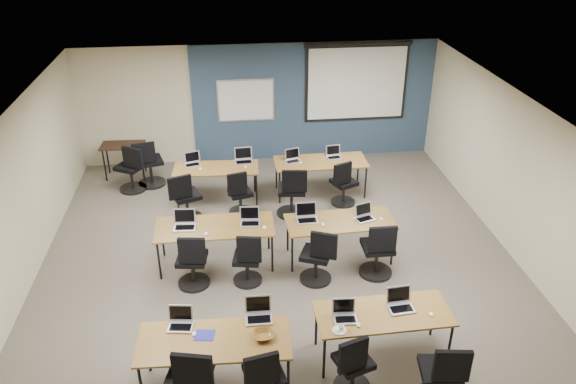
{
  "coord_description": "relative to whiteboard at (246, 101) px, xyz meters",
  "views": [
    {
      "loc": [
        -0.78,
        -7.63,
        5.52
      ],
      "look_at": [
        0.17,
        0.4,
        1.23
      ],
      "focal_mm": 35.0,
      "sensor_mm": 36.0,
      "label": 1
    }
  ],
  "objects": [
    {
      "name": "floor",
      "position": [
        0.3,
        -4.43,
        -1.45
      ],
      "size": [
        8.0,
        9.0,
        0.02
      ],
      "primitive_type": "cube",
      "color": "#6B6354",
      "rests_on": "ground"
    },
    {
      "name": "ceiling",
      "position": [
        0.3,
        -4.43,
        1.25
      ],
      "size": [
        8.0,
        9.0,
        0.02
      ],
      "primitive_type": "cube",
      "color": "white",
      "rests_on": "ground"
    },
    {
      "name": "wall_back",
      "position": [
        0.3,
        0.07,
        -0.1
      ],
      "size": [
        8.0,
        0.04,
        2.7
      ],
      "primitive_type": "cube",
      "color": "beige",
      "rests_on": "ground"
    },
    {
      "name": "wall_left",
      "position": [
        -3.7,
        -4.43,
        -0.1
      ],
      "size": [
        0.04,
        9.0,
        2.7
      ],
      "primitive_type": "cube",
      "color": "beige",
      "rests_on": "ground"
    },
    {
      "name": "wall_right",
      "position": [
        4.3,
        -4.43,
        -0.1
      ],
      "size": [
        0.04,
        9.0,
        2.7
      ],
      "primitive_type": "cube",
      "color": "beige",
      "rests_on": "ground"
    },
    {
      "name": "blue_accent_panel",
      "position": [
        1.55,
        0.04,
        -0.1
      ],
      "size": [
        5.5,
        0.04,
        2.7
      ],
      "primitive_type": "cube",
      "color": "#3D5977",
      "rests_on": "wall_back"
    },
    {
      "name": "whiteboard",
      "position": [
        0.0,
        0.0,
        0.0
      ],
      "size": [
        1.28,
        0.03,
        0.98
      ],
      "color": "silver",
      "rests_on": "wall_back"
    },
    {
      "name": "projector_screen",
      "position": [
        2.5,
        -0.02,
        0.44
      ],
      "size": [
        2.4,
        0.1,
        1.82
      ],
      "color": "black",
      "rests_on": "wall_back"
    },
    {
      "name": "training_table_front_left",
      "position": [
        -0.77,
        -6.81,
        -0.76
      ],
      "size": [
        1.87,
        0.78,
        0.73
      ],
      "rotation": [
        0.0,
        0.0,
        -0.04
      ],
      "color": "brown",
      "rests_on": "floor"
    },
    {
      "name": "training_table_front_right",
      "position": [
        1.42,
        -6.56,
        -0.77
      ],
      "size": [
        1.77,
        0.74,
        0.73
      ],
      "rotation": [
        0.0,
        0.0,
        0.03
      ],
      "color": "olive",
      "rests_on": "floor"
    },
    {
      "name": "training_table_mid_left",
      "position": [
        -0.75,
        -4.14,
        -0.76
      ],
      "size": [
        1.94,
        0.81,
        0.73
      ],
      "rotation": [
        0.0,
        0.0,
        -0.01
      ],
      "color": "#9F6B31",
      "rests_on": "floor"
    },
    {
      "name": "training_table_mid_right",
      "position": [
        1.32,
        -4.21,
        -0.76
      ],
      "size": [
        1.8,
        0.75,
        0.73
      ],
      "rotation": [
        0.0,
        0.0,
        0.04
      ],
      "color": "olive",
      "rests_on": "floor"
    },
    {
      "name": "training_table_back_left",
      "position": [
        -0.72,
        -1.91,
        -0.77
      ],
      "size": [
        1.68,
        0.7,
        0.73
      ],
      "rotation": [
        0.0,
        0.0,
        -0.06
      ],
      "color": "brown",
      "rests_on": "floor"
    },
    {
      "name": "training_table_back_right",
      "position": [
        1.4,
        -1.85,
        -0.76
      ],
      "size": [
        1.87,
        0.78,
        0.73
      ],
      "rotation": [
        0.0,
        0.0,
        0.01
      ],
      "color": "brown",
      "rests_on": "floor"
    },
    {
      "name": "laptop_0",
      "position": [
        -1.18,
        -6.49,
        -0.66
      ],
      "size": [
        0.31,
        0.27,
        0.24
      ],
      "rotation": [
        0.0,
        0.0,
        -0.14
      ],
      "color": "silver",
      "rests_on": "training_table_front_left"
    },
    {
      "name": "mouse_0",
      "position": [
        -1.01,
        -6.68,
        -0.71
      ],
      "size": [
        0.06,
        0.09,
        0.03
      ],
      "primitive_type": "ellipsoid",
      "rotation": [
        0.0,
        0.0,
        -0.1
      ],
      "color": "white",
      "rests_on": "training_table_front_left"
    },
    {
      "name": "task_chair_0",
      "position": [
        -1.04,
        -7.2,
        -1.01
      ],
      "size": [
        0.58,
        0.58,
        1.05
      ],
      "rotation": [
        0.0,
        0.0,
        -0.23
      ],
      "color": "black",
      "rests_on": "floor"
    },
    {
      "name": "laptop_1",
      "position": [
        -0.19,
        -6.45,
        -0.66
      ],
      "size": [
        0.34,
        0.29,
        0.26
      ],
      "rotation": [
        0.0,
        0.0,
        -0.03
      ],
      "color": "#AEAEB8",
      "rests_on": "training_table_front_left"
    },
    {
      "name": "mouse_1",
      "position": [
        -0.07,
        -6.8,
        -0.71
      ],
      "size": [
        0.07,
        0.1,
        0.03
      ],
      "primitive_type": "ellipsoid",
      "rotation": [
        0.0,
        0.0,
        -0.23
      ],
      "color": "white",
      "rests_on": "training_table_front_left"
    },
    {
      "name": "task_chair_1",
      "position": [
        -0.2,
        -7.26,
        -1.04
      ],
      "size": [
        0.51,
        0.51,
        0.99
      ],
      "rotation": [
        0.0,
        0.0,
        0.21
      ],
      "color": "black",
      "rests_on": "floor"
    },
    {
      "name": "laptop_2",
      "position": [
        0.9,
        -6.59,
        -0.66
      ],
      "size": [
        0.3,
        0.25,
        0.23
      ],
      "rotation": [
        0.0,
        0.0,
        -0.06
      ],
      "color": "#A7A8AD",
      "rests_on": "training_table_front_right"
    },
    {
      "name": "mouse_2",
      "position": [
        1.04,
        -6.76,
        -0.71
      ],
      "size": [
        0.08,
        0.11,
        0.03
      ],
      "primitive_type": "ellipsoid",
      "rotation": [
        0.0,
        0.0,
        -0.32
      ],
      "color": "white",
      "rests_on": "training_table_front_right"
    },
    {
      "name": "task_chair_2",
      "position": [
        0.9,
        -7.13,
        -1.06
      ],
      "size": [
        0.48,
        0.47,
        0.96
      ],
      "rotation": [
        0.0,
        0.0,
        0.32
      ],
      "color": "black",
      "rests_on": "floor"
    },
    {
      "name": "laptop_3",
      "position": [
        1.66,
        -6.46,
        -0.66
      ],
      "size": [
        0.33,
        0.28,
        0.25
      ],
      "rotation": [
        0.0,
        0.0,
        0.08
      ],
      "color": "silver",
      "rests_on": "training_table_front_right"
    },
    {
      "name": "mouse_3",
      "position": [
        2.02,
        -6.67,
        -0.71
      ],
      "size": [
        0.08,
        0.1,
        0.03
      ],
      "primitive_type": "ellipsoid",
      "rotation": [
        0.0,
        0.0,
        -0.27
      ],
      "color": "white",
      "rests_on": "training_table_front_right"
    },
    {
      "name": "task_chair_3",
      "position": [
        1.91,
        -7.45,
        -1.03
      ],
      "size": [
        0.53,
        0.53,
        1.0
      ],
      "rotation": [
        0.0,
        0.0,
        -0.14
      ],
      "color": "black",
      "rests_on": "floor"
    },
    {
      "name": "laptop_4",
      "position": [
        -1.23,
        -4.09,
        -0.65
      ],
      "size": [
        0.36,
        0.3,
        0.27
      ],
      "rotation": [
        0.0,
        0.0,
        -0.08
      ],
      "color": "#BEBEBE",
      "rests_on": "training_table_mid_left"
    },
    {
      "name": "mouse_4",
      "position": [
        -0.89,
        -4.37,
        -0.71
      ],
      "size": [
        0.08,
        0.11,
        0.04
      ],
      "primitive_type": "ellipsoid",
      "rotation": [
        0.0,
        0.0,
        -0.14
      ],
      "color": "white",
      "rests_on": "training_table_mid_left"
    },
    {
      "name": "task_chair_4",
      "position": [
        -1.11,
        -4.73,
        -1.04
      ],
      "size": [
        0.51,
        0.51,
        0.99
      ],
      "rotation": [
        0.0,
        0.0,
        -0.14
      ],
      "color": "black",
      "rests_on": "floor"
    },
    {
      "name": "laptop_5",
      "position": [
        -0.17,
        -4.09,
        -0.66
      ],
      "size": [
        0.33,
        0.28,
        0.25
      ],
      "rotation": [
        0.0,
        0.0,
        -0.1
      ],
      "color": "silver",
      "rests_on": "training_table_mid_left"
    },
    {
      "name": "mouse_5",
      "position": [
        0.05,
        -4.3,
        -0.71
      ],
      "size": [
        0.07,
        0.1,
        0.04
      ],
      "primitive_type": "ellipsoid",
      "rotation": [
        0.0,
        0.0,
        -0.03
      ],
      "color": "white",
      "rests_on": "training_table_mid_left"
    },
    {
      "name": "task_chair_5",
      "position": [
        -0.25,
        -4.75,
        -1.06
      ],
      "size": [
        0.47,
        0.47,
        0.95
      ],
      "rotation": [
        0.0,
        0.0,
        -0.18
      ],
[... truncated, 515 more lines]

